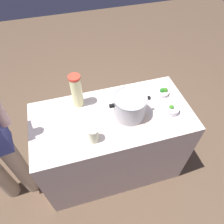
{
  "coord_description": "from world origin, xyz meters",
  "views": [
    {
      "loc": [
        0.3,
        1.07,
        2.26
      ],
      "look_at": [
        0.0,
        0.0,
        0.95
      ],
      "focal_mm": 33.73,
      "sensor_mm": 36.0,
      "label": 1
    }
  ],
  "objects_px": {
    "mason_jar": "(93,135)",
    "broccoli_bowl_front": "(162,92)",
    "cooking_pot": "(130,106)",
    "lemonade_pitcher": "(77,91)",
    "broccoli_bowl_center": "(171,109)"
  },
  "relations": [
    {
      "from": "mason_jar",
      "to": "broccoli_bowl_front",
      "type": "height_order",
      "value": "mason_jar"
    },
    {
      "from": "cooking_pot",
      "to": "broccoli_bowl_center",
      "type": "xyz_separation_m",
      "value": [
        -0.35,
        0.06,
        -0.08
      ]
    },
    {
      "from": "lemonade_pitcher",
      "to": "broccoli_bowl_front",
      "type": "xyz_separation_m",
      "value": [
        -0.75,
        0.08,
        -0.13
      ]
    },
    {
      "from": "lemonade_pitcher",
      "to": "mason_jar",
      "type": "height_order",
      "value": "lemonade_pitcher"
    },
    {
      "from": "lemonade_pitcher",
      "to": "mason_jar",
      "type": "bearing_deg",
      "value": 96.51
    },
    {
      "from": "mason_jar",
      "to": "broccoli_bowl_center",
      "type": "height_order",
      "value": "mason_jar"
    },
    {
      "from": "mason_jar",
      "to": "cooking_pot",
      "type": "bearing_deg",
      "value": -154.7
    },
    {
      "from": "cooking_pot",
      "to": "broccoli_bowl_front",
      "type": "height_order",
      "value": "cooking_pot"
    },
    {
      "from": "lemonade_pitcher",
      "to": "broccoli_bowl_front",
      "type": "relative_size",
      "value": 2.38
    },
    {
      "from": "mason_jar",
      "to": "broccoli_bowl_front",
      "type": "bearing_deg",
      "value": -155.87
    },
    {
      "from": "broccoli_bowl_center",
      "to": "mason_jar",
      "type": "bearing_deg",
      "value": 8.01
    },
    {
      "from": "cooking_pot",
      "to": "broccoli_bowl_front",
      "type": "bearing_deg",
      "value": -156.95
    },
    {
      "from": "lemonade_pitcher",
      "to": "cooking_pot",
      "type": "bearing_deg",
      "value": 148.07
    },
    {
      "from": "lemonade_pitcher",
      "to": "broccoli_bowl_center",
      "type": "bearing_deg",
      "value": 157.77
    },
    {
      "from": "cooking_pot",
      "to": "broccoli_bowl_center",
      "type": "bearing_deg",
      "value": 170.01
    }
  ]
}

